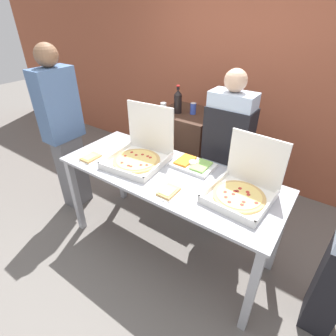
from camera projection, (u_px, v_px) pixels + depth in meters
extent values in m
plane|color=slate|center=(168.00, 245.00, 2.71)|extent=(16.00, 16.00, 0.00)
cube|color=#9E5138|center=(249.00, 74.00, 3.15)|extent=(10.00, 0.06, 2.80)
cube|color=#A8AAB2|center=(168.00, 174.00, 2.24)|extent=(1.96, 0.76, 0.02)
cube|color=#A8AAB2|center=(76.00, 196.00, 2.70)|extent=(0.06, 0.06, 0.86)
cube|color=#A8AAB2|center=(251.00, 293.00, 1.79)|extent=(0.06, 0.06, 0.86)
cube|color=#A8AAB2|center=(121.00, 168.00, 3.16)|extent=(0.06, 0.06, 0.86)
cube|color=#A8AAB2|center=(278.00, 234.00, 2.25)|extent=(0.06, 0.06, 0.86)
cube|color=white|center=(137.00, 162.00, 2.37)|extent=(0.53, 0.53, 0.02)
cube|color=white|center=(120.00, 172.00, 2.18)|extent=(0.48, 0.07, 0.04)
cube|color=white|center=(116.00, 153.00, 2.45)|extent=(0.07, 0.48, 0.04)
cube|color=white|center=(159.00, 166.00, 2.26)|extent=(0.07, 0.48, 0.04)
cube|color=white|center=(151.00, 128.00, 2.43)|extent=(0.48, 0.07, 0.46)
cylinder|color=tan|center=(137.00, 160.00, 2.36)|extent=(0.43, 0.43, 0.02)
cylinder|color=#EFCC70|center=(136.00, 159.00, 2.35)|extent=(0.37, 0.37, 0.00)
cylinder|color=#B22D23|center=(147.00, 165.00, 2.27)|extent=(0.03, 0.03, 0.00)
cylinder|color=#B22D23|center=(150.00, 157.00, 2.38)|extent=(0.03, 0.03, 0.00)
cylinder|color=#B22D23|center=(148.00, 156.00, 2.40)|extent=(0.03, 0.03, 0.00)
cylinder|color=#B22D23|center=(142.00, 154.00, 2.43)|extent=(0.03, 0.03, 0.00)
cylinder|color=#B22D23|center=(136.00, 155.00, 2.42)|extent=(0.03, 0.03, 0.00)
cylinder|color=#B22D23|center=(132.00, 152.00, 2.46)|extent=(0.03, 0.03, 0.00)
cylinder|color=#B22D23|center=(125.00, 156.00, 2.40)|extent=(0.03, 0.03, 0.00)
cylinder|color=#B22D23|center=(122.00, 163.00, 2.30)|extent=(0.03, 0.03, 0.00)
cylinder|color=#B22D23|center=(128.00, 166.00, 2.26)|extent=(0.03, 0.03, 0.00)
cylinder|color=#B22D23|center=(131.00, 166.00, 2.25)|extent=(0.03, 0.03, 0.00)
cylinder|color=#B22D23|center=(141.00, 165.00, 2.27)|extent=(0.03, 0.03, 0.00)
cube|color=white|center=(238.00, 198.00, 1.93)|extent=(0.46, 0.46, 0.02)
cube|color=white|center=(225.00, 210.00, 1.77)|extent=(0.44, 0.05, 0.04)
cube|color=white|center=(214.00, 184.00, 2.03)|extent=(0.05, 0.44, 0.04)
cube|color=white|center=(267.00, 207.00, 1.80)|extent=(0.05, 0.44, 0.04)
cube|color=white|center=(256.00, 161.00, 1.96)|extent=(0.44, 0.05, 0.41)
cylinder|color=tan|center=(239.00, 196.00, 1.92)|extent=(0.38, 0.38, 0.02)
cylinder|color=#EFCC70|center=(239.00, 195.00, 1.91)|extent=(0.33, 0.33, 0.00)
cylinder|color=#B22D23|center=(256.00, 203.00, 1.83)|extent=(0.03, 0.03, 0.00)
cylinder|color=#B22D23|center=(249.00, 195.00, 1.91)|extent=(0.03, 0.03, 0.00)
cylinder|color=#B22D23|center=(248.00, 192.00, 1.94)|extent=(0.03, 0.03, 0.00)
cylinder|color=#B22D23|center=(240.00, 188.00, 1.98)|extent=(0.03, 0.03, 0.00)
cylinder|color=#B22D23|center=(237.00, 191.00, 1.95)|extent=(0.03, 0.03, 0.00)
cylinder|color=#B22D23|center=(235.00, 191.00, 1.95)|extent=(0.03, 0.03, 0.00)
cylinder|color=#B22D23|center=(225.00, 192.00, 1.94)|extent=(0.03, 0.03, 0.00)
cylinder|color=#B22D23|center=(233.00, 194.00, 1.92)|extent=(0.03, 0.03, 0.00)
cylinder|color=#B22D23|center=(226.00, 197.00, 1.89)|extent=(0.03, 0.03, 0.00)
cylinder|color=#B22D23|center=(229.00, 202.00, 1.84)|extent=(0.03, 0.03, 0.00)
cylinder|color=#B22D23|center=(242.00, 205.00, 1.82)|extent=(0.03, 0.03, 0.00)
cylinder|color=#B22D23|center=(244.00, 202.00, 1.84)|extent=(0.03, 0.03, 0.00)
cylinder|color=white|center=(169.00, 193.00, 2.00)|extent=(0.22, 0.22, 0.01)
cube|color=tan|center=(169.00, 191.00, 1.99)|extent=(0.12, 0.17, 0.02)
cube|color=#EFCC70|center=(168.00, 191.00, 1.98)|extent=(0.09, 0.12, 0.01)
cylinder|color=white|center=(91.00, 159.00, 2.44)|extent=(0.21, 0.21, 0.01)
cube|color=tan|center=(91.00, 157.00, 2.43)|extent=(0.12, 0.17, 0.02)
cube|color=#EFCC70|center=(89.00, 157.00, 2.42)|extent=(0.09, 0.12, 0.01)
cube|color=white|center=(193.00, 165.00, 2.32)|extent=(0.36, 0.25, 0.03)
cube|color=orange|center=(185.00, 160.00, 2.34)|extent=(0.13, 0.20, 0.02)
cube|color=#8CC65B|center=(201.00, 166.00, 2.26)|extent=(0.13, 0.20, 0.02)
cylinder|color=white|center=(193.00, 163.00, 2.30)|extent=(0.07, 0.07, 0.02)
cube|color=#382319|center=(187.00, 153.00, 3.28)|extent=(0.65, 0.59, 1.07)
cylinder|color=black|center=(178.00, 104.00, 2.93)|extent=(0.09, 0.09, 0.21)
cone|color=black|center=(178.00, 92.00, 2.86)|extent=(0.09, 0.09, 0.05)
cylinder|color=black|center=(178.00, 88.00, 2.84)|extent=(0.03, 0.03, 0.04)
cylinder|color=red|center=(178.00, 86.00, 2.82)|extent=(0.04, 0.04, 0.01)
cylinder|color=silver|center=(163.00, 108.00, 2.93)|extent=(0.07, 0.07, 0.12)
cylinder|color=silver|center=(163.00, 103.00, 2.90)|extent=(0.06, 0.06, 0.00)
cylinder|color=#334CB2|center=(193.00, 109.00, 2.92)|extent=(0.07, 0.07, 0.12)
cylinder|color=silver|center=(193.00, 103.00, 2.89)|extent=(0.06, 0.06, 0.00)
cube|color=black|center=(221.00, 193.00, 2.80)|extent=(0.28, 0.20, 0.80)
cube|color=silver|center=(229.00, 129.00, 2.40)|extent=(0.40, 0.22, 0.68)
cube|color=black|center=(229.00, 134.00, 2.43)|extent=(0.42, 0.24, 0.51)
sphere|color=#D8AD8C|center=(236.00, 80.00, 2.17)|extent=(0.19, 0.19, 0.19)
cube|color=black|center=(332.00, 285.00, 1.84)|extent=(0.20, 0.28, 0.87)
cube|color=slate|center=(73.00, 171.00, 3.09)|extent=(0.20, 0.28, 0.88)
cube|color=#4C6B99|center=(58.00, 105.00, 2.67)|extent=(0.22, 0.40, 0.73)
sphere|color=brown|center=(46.00, 55.00, 2.42)|extent=(0.22, 0.22, 0.22)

